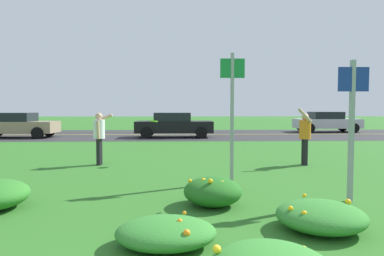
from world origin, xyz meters
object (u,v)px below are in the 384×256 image
at_px(sign_post_near_path, 232,105).
at_px(frisbee_lime, 154,121).
at_px(person_thrower_white_shirt, 99,134).
at_px(car_black_center_right, 174,125).
at_px(car_silver_rightmost, 327,122).
at_px(person_catcher_orange_shirt, 305,134).
at_px(car_tan_center_left, 16,125).
at_px(sign_post_by_roadside, 352,116).

height_order(sign_post_near_path, frisbee_lime, sign_post_near_path).
height_order(sign_post_near_path, person_thrower_white_shirt, sign_post_near_path).
relative_size(car_black_center_right, car_silver_rightmost, 1.00).
relative_size(person_thrower_white_shirt, car_silver_rightmost, 0.35).
bearing_deg(person_catcher_orange_shirt, sign_post_near_path, -136.65).
distance_m(car_black_center_right, car_silver_rightmost, 11.65).
height_order(person_thrower_white_shirt, car_silver_rightmost, person_thrower_white_shirt).
distance_m(car_tan_center_left, car_black_center_right, 9.16).
bearing_deg(sign_post_near_path, sign_post_by_roadside, -42.34).
relative_size(person_catcher_orange_shirt, car_silver_rightmost, 0.38).
distance_m(person_catcher_orange_shirt, car_silver_rightmost, 15.98).
relative_size(sign_post_near_path, car_tan_center_left, 0.66).
xyz_separation_m(sign_post_near_path, person_catcher_orange_shirt, (2.56, 2.42, -0.86)).
distance_m(frisbee_lime, car_black_center_right, 9.92).
relative_size(sign_post_near_path, car_black_center_right, 0.66).
height_order(frisbee_lime, car_black_center_right, car_black_center_right).
height_order(sign_post_near_path, person_catcher_orange_shirt, sign_post_near_path).
xyz_separation_m(sign_post_by_roadside, car_silver_rightmost, (7.29, 18.71, -0.83)).
bearing_deg(car_tan_center_left, sign_post_by_roadside, -48.68).
bearing_deg(sign_post_by_roadside, car_black_center_right, 103.85).
relative_size(person_catcher_orange_shirt, car_tan_center_left, 0.38).
bearing_deg(sign_post_by_roadside, person_thrower_white_shirt, 141.93).
xyz_separation_m(person_thrower_white_shirt, person_catcher_orange_shirt, (6.22, -0.20, -0.01)).
relative_size(sign_post_by_roadside, person_catcher_orange_shirt, 1.50).
bearing_deg(frisbee_lime, sign_post_near_path, -54.19).
height_order(sign_post_by_roadside, person_thrower_white_shirt, sign_post_by_roadside).
xyz_separation_m(person_thrower_white_shirt, frisbee_lime, (1.64, 0.18, 0.38)).
xyz_separation_m(sign_post_near_path, person_thrower_white_shirt, (-3.66, 2.62, -0.85)).
xyz_separation_m(sign_post_near_path, car_black_center_right, (-1.62, 12.69, -1.05)).
relative_size(sign_post_near_path, person_thrower_white_shirt, 1.89).
distance_m(sign_post_near_path, person_catcher_orange_shirt, 3.62).
distance_m(sign_post_by_roadside, car_silver_rightmost, 20.10).
bearing_deg(car_black_center_right, person_thrower_white_shirt, -101.45).
xyz_separation_m(car_tan_center_left, car_silver_rightmost, (20.01, 4.24, 0.00)).
bearing_deg(car_silver_rightmost, car_tan_center_left, -168.03).
bearing_deg(person_thrower_white_shirt, frisbee_lime, 6.22).
relative_size(frisbee_lime, car_black_center_right, 0.05).
relative_size(sign_post_near_path, car_silver_rightmost, 0.66).
height_order(sign_post_by_roadside, car_tan_center_left, sign_post_by_roadside).
height_order(car_black_center_right, car_silver_rightmost, same).
distance_m(frisbee_lime, car_silver_rightmost, 18.08).
distance_m(sign_post_by_roadside, person_thrower_white_shirt, 7.15).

